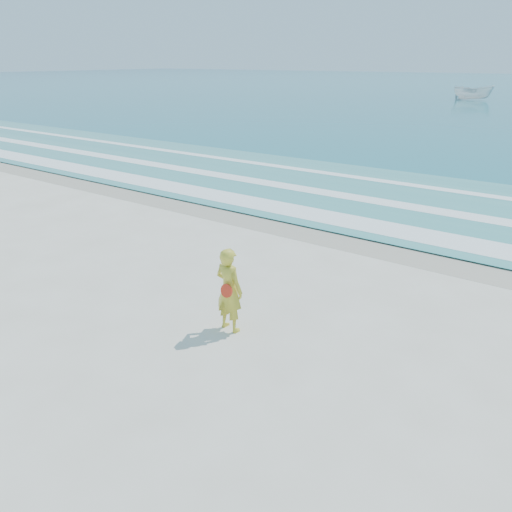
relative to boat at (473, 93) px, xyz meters
The scene contains 8 objects.
ground 67.78m from the boat, 81.45° to the right, with size 400.00×400.00×0.00m, color silver.
wet_sand 58.90m from the boat, 80.15° to the right, with size 400.00×2.40×0.00m, color #B2A893.
shallow 53.98m from the boat, 79.24° to the right, with size 400.00×10.00×0.01m, color #59B7AD.
foam_near 57.62m from the boat, 79.93° to the right, with size 400.00×1.40×0.01m, color white.
foam_mid 54.76m from the boat, 79.39° to the right, with size 400.00×0.90×0.01m, color white.
foam_far 51.52m from the boat, 78.72° to the right, with size 400.00×0.60×0.01m, color white.
boat is the anchor object (origin of this frame).
woman 65.48m from the boat, 80.18° to the right, with size 0.67×0.47×1.74m.
Camera 1 is at (6.66, -4.34, 5.08)m, focal length 35.00 mm.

